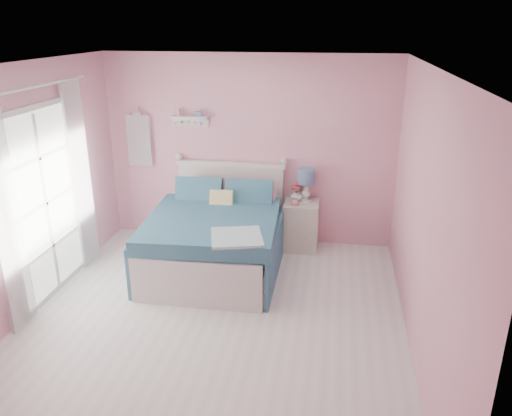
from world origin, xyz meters
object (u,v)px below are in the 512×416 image
(nightstand, at_px, (301,226))
(table_lamp, at_px, (306,179))
(vase, at_px, (296,195))
(teacup, at_px, (295,202))
(bed, at_px, (216,239))

(nightstand, distance_m, table_lamp, 0.66)
(nightstand, height_order, vase, vase)
(nightstand, xyz_separation_m, table_lamp, (0.04, 0.07, 0.66))
(vase, relative_size, teacup, 1.53)
(table_lamp, xyz_separation_m, teacup, (-0.12, -0.18, -0.28))
(bed, distance_m, nightstand, 1.26)
(bed, bearing_deg, table_lamp, 34.61)
(teacup, bearing_deg, bed, -145.62)
(table_lamp, relative_size, teacup, 4.18)
(teacup, bearing_deg, nightstand, 52.38)
(vase, xyz_separation_m, teacup, (-0.00, -0.16, -0.04))
(nightstand, relative_size, vase, 3.98)
(table_lamp, height_order, teacup, table_lamp)
(nightstand, height_order, teacup, teacup)
(nightstand, bearing_deg, table_lamp, 58.59)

